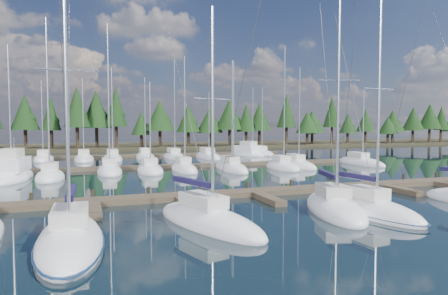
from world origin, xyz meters
name	(u,v)px	position (x,y,z in m)	size (l,w,h in m)	color
ground	(208,176)	(0.00, 30.00, 0.00)	(260.00, 260.00, 0.00)	black
far_shore	(138,146)	(0.00, 90.00, 0.30)	(220.00, 30.00, 0.60)	#312C1B
main_dock	(255,194)	(0.00, 17.36, 0.20)	(44.00, 6.13, 0.90)	#4A3E2E
back_docks	(171,160)	(0.00, 49.58, 0.20)	(50.00, 21.80, 0.40)	#4A3E2E
front_sailboat_1	(70,240)	(-13.15, 8.37, 0.28)	(3.14, 9.59, 14.40)	white
front_sailboat_2	(207,221)	(-6.15, 9.90, 0.28)	(5.30, 9.65, 12.55)	white
front_sailboat_3	(334,208)	(2.39, 10.42, 0.30)	(5.29, 8.98, 15.02)	white
front_sailboat_4	(371,210)	(4.10, 9.02, 0.30)	(3.36, 8.21, 13.94)	white
back_sailboat_rows	(182,162)	(0.61, 45.18, 0.27)	(46.42, 31.62, 17.62)	white
motor_yacht_left	(12,174)	(-19.57, 34.48, 0.56)	(4.18, 10.53, 5.17)	white
motor_yacht_right	(247,153)	(15.13, 55.78, 0.48)	(5.41, 9.11, 4.32)	white
tree_line	(137,116)	(-1.36, 80.20, 7.46)	(185.59, 11.55, 13.63)	black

